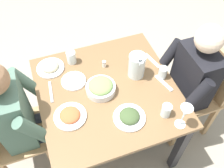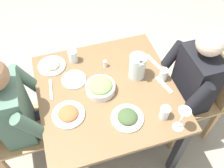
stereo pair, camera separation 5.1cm
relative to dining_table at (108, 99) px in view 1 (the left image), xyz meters
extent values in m
plane|color=gray|center=(0.00, 0.00, -0.62)|extent=(8.00, 8.00, 0.00)
cube|color=brown|center=(0.00, 0.00, 0.10)|extent=(0.96, 0.96, 0.03)
cube|color=#232328|center=(-0.43, -0.43, -0.27)|extent=(0.06, 0.06, 0.70)
cube|color=#232328|center=(0.43, -0.43, -0.27)|extent=(0.06, 0.06, 0.70)
cube|color=#232328|center=(0.43, 0.43, -0.27)|extent=(0.06, 0.06, 0.70)
cube|color=tan|center=(-0.26, -0.85, -0.40)|extent=(0.04, 0.04, 0.44)
cube|color=tan|center=(0.08, -0.85, -0.40)|extent=(0.04, 0.04, 0.44)
cube|color=tan|center=(-0.26, -0.51, -0.40)|extent=(0.04, 0.04, 0.44)
cube|color=tan|center=(0.08, -0.51, -0.40)|extent=(0.04, 0.04, 0.44)
cube|color=tan|center=(-0.09, -0.68, -0.16)|extent=(0.40, 0.40, 0.03)
cube|color=tan|center=(-0.09, -0.86, 0.06)|extent=(0.38, 0.04, 0.42)
cube|color=tan|center=(0.20, 0.85, -0.40)|extent=(0.04, 0.04, 0.44)
cube|color=tan|center=(0.20, 0.51, -0.40)|extent=(0.04, 0.04, 0.44)
cube|color=tan|center=(-0.14, 0.51, -0.40)|extent=(0.04, 0.04, 0.44)
cube|color=tan|center=(0.03, 0.68, -0.16)|extent=(0.40, 0.40, 0.03)
cube|color=black|center=(-0.09, -0.65, 0.10)|extent=(0.32, 0.20, 0.50)
sphere|color=beige|center=(-0.09, -0.65, 0.47)|extent=(0.19, 0.19, 0.19)
cylinder|color=#2D3342|center=(-0.17, -0.46, -0.18)|extent=(0.11, 0.38, 0.11)
cylinder|color=#2D3342|center=(-0.17, -0.27, -0.39)|extent=(0.10, 0.10, 0.47)
cylinder|color=black|center=(-0.29, -0.51, 0.12)|extent=(0.08, 0.23, 0.37)
cylinder|color=#2D3342|center=(0.00, -0.46, -0.18)|extent=(0.11, 0.38, 0.11)
cylinder|color=#2D3342|center=(0.00, -0.27, -0.39)|extent=(0.10, 0.10, 0.47)
cylinder|color=black|center=(0.11, -0.51, 0.12)|extent=(0.08, 0.23, 0.37)
cube|color=#4C6B5B|center=(0.03, 0.65, 0.10)|extent=(0.32, 0.20, 0.50)
cylinder|color=#2D3342|center=(0.11, 0.46, -0.18)|extent=(0.11, 0.38, 0.11)
cylinder|color=#2D3342|center=(0.11, 0.27, -0.39)|extent=(0.10, 0.10, 0.47)
cylinder|color=#4C6B5B|center=(0.23, 0.51, 0.12)|extent=(0.08, 0.23, 0.37)
cylinder|color=#2D3342|center=(-0.06, 0.46, -0.18)|extent=(0.11, 0.38, 0.11)
cylinder|color=#2D3342|center=(-0.06, 0.27, -0.39)|extent=(0.10, 0.10, 0.47)
cylinder|color=#4C6B5B|center=(-0.17, 0.51, 0.12)|extent=(0.08, 0.23, 0.37)
cylinder|color=silver|center=(0.07, -0.25, 0.21)|extent=(0.12, 0.12, 0.19)
cube|color=silver|center=(0.14, -0.25, 0.22)|extent=(0.02, 0.02, 0.11)
cube|color=silver|center=(0.02, -0.25, 0.29)|extent=(0.04, 0.03, 0.02)
cylinder|color=white|center=(0.01, 0.05, 0.14)|extent=(0.21, 0.21, 0.05)
ellipsoid|color=#759951|center=(0.01, 0.05, 0.18)|extent=(0.17, 0.17, 0.06)
cylinder|color=white|center=(-0.26, -0.06, 0.12)|extent=(0.21, 0.21, 0.01)
ellipsoid|color=#3D512D|center=(-0.26, -0.06, 0.14)|extent=(0.13, 0.13, 0.05)
cylinder|color=white|center=(-0.12, 0.30, 0.12)|extent=(0.22, 0.22, 0.01)
ellipsoid|color=#CC5B33|center=(-0.12, 0.30, 0.14)|extent=(0.13, 0.13, 0.04)
cylinder|color=white|center=(0.16, 0.21, 0.12)|extent=(0.18, 0.18, 0.01)
ellipsoid|color=white|center=(0.16, 0.21, 0.13)|extent=(0.11, 0.11, 0.04)
cylinder|color=white|center=(0.34, 0.34, 0.12)|extent=(0.21, 0.21, 0.01)
ellipsoid|color=#B7AD89|center=(0.34, 0.34, 0.14)|extent=(0.13, 0.13, 0.05)
cylinder|color=silver|center=(-0.31, -0.29, 0.16)|extent=(0.06, 0.06, 0.10)
cylinder|color=silver|center=(0.35, 0.17, 0.16)|extent=(0.07, 0.07, 0.10)
cylinder|color=silver|center=(-0.02, -0.42, 0.16)|extent=(0.06, 0.06, 0.10)
cylinder|color=silver|center=(-0.41, -0.35, 0.12)|extent=(0.07, 0.07, 0.01)
cylinder|color=silver|center=(-0.41, -0.35, 0.17)|extent=(0.01, 0.01, 0.10)
cone|color=silver|center=(-0.41, -0.35, 0.26)|extent=(0.08, 0.08, 0.09)
cylinder|color=white|center=(0.22, -0.05, 0.13)|extent=(0.03, 0.03, 0.04)
cylinder|color=#B2B2B7|center=(0.22, -0.05, 0.16)|extent=(0.03, 0.03, 0.01)
cube|color=silver|center=(-0.08, -0.40, 0.12)|extent=(0.17, 0.07, 0.01)
cube|color=silver|center=(0.12, 0.38, 0.12)|extent=(0.19, 0.03, 0.01)
cube|color=silver|center=(0.15, -0.42, 0.12)|extent=(0.17, 0.07, 0.01)
camera|label=1|loc=(-1.01, 0.32, 1.52)|focal=40.00mm
camera|label=2|loc=(-1.02, 0.28, 1.52)|focal=40.00mm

